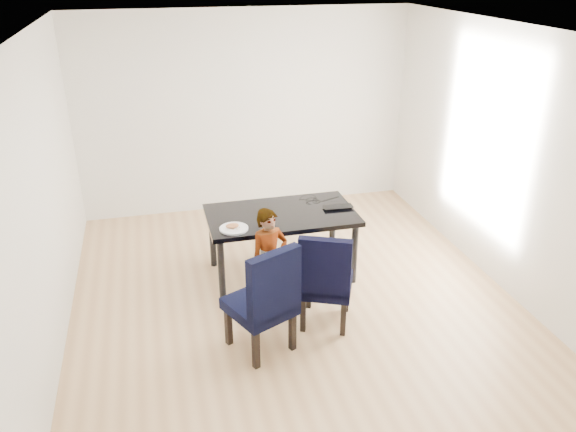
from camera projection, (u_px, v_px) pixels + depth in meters
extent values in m
cube|color=tan|center=(293.00, 297.00, 5.93)|extent=(4.50, 5.00, 0.01)
cube|color=white|center=(294.00, 29.00, 4.79)|extent=(4.50, 5.00, 0.01)
cube|color=white|center=(246.00, 113.00, 7.57)|extent=(4.50, 0.01, 2.70)
cube|color=silver|center=(406.00, 331.00, 3.16)|extent=(4.50, 0.01, 2.70)
cube|color=silver|center=(42.00, 200.00, 4.86)|extent=(0.01, 5.00, 2.70)
cube|color=silver|center=(501.00, 158.00, 5.87)|extent=(0.01, 5.00, 2.70)
cube|color=black|center=(281.00, 244.00, 6.21)|extent=(1.60, 0.90, 0.75)
cube|color=black|center=(259.00, 297.00, 4.96)|extent=(0.69, 0.70, 1.07)
cube|color=black|center=(326.00, 276.00, 5.33)|extent=(0.64, 0.65, 1.00)
imported|color=orange|center=(269.00, 261.00, 5.51)|extent=(0.46, 0.37, 1.10)
cylinder|color=silver|center=(234.00, 229.00, 5.69)|extent=(0.36, 0.36, 0.02)
ellipsoid|color=#AC683D|center=(232.00, 226.00, 5.67)|extent=(0.15, 0.11, 0.05)
imported|color=black|center=(337.00, 206.00, 6.21)|extent=(0.34, 0.22, 0.03)
torus|color=black|center=(313.00, 202.00, 6.33)|extent=(0.21, 0.21, 0.01)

